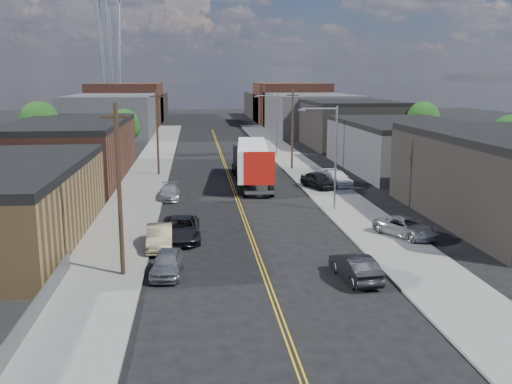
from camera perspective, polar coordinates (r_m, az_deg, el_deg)
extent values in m
plane|color=black|center=(82.96, -3.41, 3.50)|extent=(260.00, 260.00, 0.00)
cube|color=gold|center=(68.15, -2.79, 1.79)|extent=(0.32, 120.00, 0.01)
cube|color=slate|center=(68.25, -10.78, 1.67)|extent=(5.00, 140.00, 0.15)
cube|color=slate|center=(69.34, 5.08, 1.98)|extent=(5.00, 140.00, 0.15)
cube|color=#4E2A1F|center=(68.08, -18.10, 3.78)|extent=(12.00, 26.00, 6.00)
cube|color=black|center=(67.76, -18.27, 6.54)|extent=(12.00, 26.00, 0.60)
cube|color=navy|center=(46.87, 18.01, 1.31)|extent=(0.30, 20.00, 0.80)
cube|color=#353538|center=(73.36, 14.61, 4.28)|extent=(14.00, 24.00, 5.50)
cube|color=black|center=(73.06, 14.73, 6.66)|extent=(14.00, 24.00, 0.60)
cube|color=black|center=(97.91, 9.27, 6.63)|extent=(14.00, 22.00, 7.00)
cube|color=black|center=(97.68, 9.34, 8.85)|extent=(14.00, 22.00, 0.60)
cube|color=#353538|center=(118.41, -14.08, 7.48)|extent=(16.00, 30.00, 8.00)
cube|color=#353538|center=(119.73, 5.42, 7.81)|extent=(16.00, 30.00, 8.00)
cube|color=#4E2A1F|center=(143.14, -12.76, 8.56)|extent=(16.00, 26.00, 10.00)
cube|color=#4E2A1F|center=(144.23, 3.42, 8.83)|extent=(16.00, 26.00, 10.00)
cube|color=black|center=(163.07, -11.95, 8.37)|extent=(16.00, 40.00, 7.00)
cube|color=black|center=(164.03, 2.25, 8.62)|extent=(16.00, 40.00, 7.00)
cylinder|color=gray|center=(133.37, -14.31, 12.60)|extent=(0.80, 0.80, 30.00)
cylinder|color=gray|center=(131.88, -15.19, 12.58)|extent=(1.94, 1.94, 29.98)
cylinder|color=gray|center=(131.40, -13.64, 12.66)|extent=(1.94, 1.94, 29.98)
cylinder|color=gray|center=(135.36, -14.96, 12.55)|extent=(1.94, 1.94, 29.98)
cylinder|color=gray|center=(134.89, -13.45, 12.62)|extent=(1.94, 1.94, 29.98)
cylinder|color=gray|center=(49.05, 7.97, 3.25)|extent=(0.18, 0.18, 9.00)
cylinder|color=gray|center=(48.29, 6.37, 8.29)|extent=(3.00, 0.12, 0.12)
cube|color=gray|center=(48.00, 4.60, 8.19)|extent=(0.60, 0.25, 0.18)
cylinder|color=gray|center=(83.23, 2.10, 6.65)|extent=(0.18, 0.18, 9.00)
cylinder|color=gray|center=(82.79, 1.08, 9.61)|extent=(3.00, 0.12, 0.12)
cube|color=gray|center=(82.61, 0.03, 9.54)|extent=(0.60, 0.25, 0.18)
cylinder|color=black|center=(32.99, -13.51, -0.02)|extent=(0.26, 0.26, 10.00)
cube|color=black|center=(32.44, -13.85, 7.28)|extent=(1.60, 0.12, 0.12)
cylinder|color=black|center=(67.52, -9.83, 5.82)|extent=(0.26, 0.26, 10.00)
cube|color=black|center=(67.26, -9.95, 9.38)|extent=(1.60, 0.12, 0.12)
cylinder|color=black|center=(71.41, 3.65, 6.26)|extent=(0.26, 0.26, 10.00)
cube|color=black|center=(71.16, 3.69, 9.63)|extent=(1.60, 0.12, 0.12)
cube|color=slate|center=(28.76, -21.39, -11.36)|extent=(0.02, 16.00, 1.20)
cube|color=slate|center=(28.55, -21.48, -10.25)|extent=(0.05, 16.00, 0.05)
cylinder|color=black|center=(80.18, -20.69, 4.13)|extent=(0.36, 0.36, 4.50)
sphere|color=#183A0F|center=(79.85, -20.87, 6.69)|extent=(5.04, 5.04, 5.04)
sphere|color=#183A0F|center=(80.06, -20.35, 6.09)|extent=(3.96, 3.96, 3.96)
sphere|color=#183A0F|center=(79.64, -21.26, 6.20)|extent=(3.60, 3.60, 3.60)
cylinder|color=black|center=(85.22, -12.97, 4.71)|extent=(0.36, 0.36, 3.75)
sphere|color=#183A0F|center=(84.94, -13.06, 6.72)|extent=(4.20, 4.20, 4.20)
sphere|color=#183A0F|center=(85.22, -12.61, 6.24)|extent=(3.30, 3.30, 3.30)
sphere|color=#183A0F|center=(84.64, -13.41, 6.33)|extent=(3.00, 3.00, 3.00)
cylinder|color=black|center=(67.91, 23.89, 2.49)|extent=(0.36, 0.36, 4.00)
sphere|color=#183A0F|center=(67.54, 24.11, 5.17)|extent=(4.48, 4.48, 4.48)
sphere|color=#183A0F|center=(67.00, 23.87, 4.67)|extent=(3.20, 3.20, 3.20)
cylinder|color=black|center=(89.30, 16.26, 5.00)|extent=(0.36, 0.36, 4.25)
sphere|color=#183A0F|center=(89.01, 16.38, 7.17)|extent=(4.76, 4.76, 4.76)
sphere|color=#183A0F|center=(89.57, 16.63, 6.63)|extent=(3.74, 3.74, 3.74)
sphere|color=#183A0F|center=(88.49, 16.15, 6.77)|extent=(3.40, 3.40, 3.40)
cube|color=silver|center=(60.30, -0.39, 3.36)|extent=(4.10, 13.74, 3.16)
cube|color=#B3150D|center=(53.65, 0.34, 2.36)|extent=(2.95, 0.38, 3.18)
cube|color=gray|center=(54.06, 0.33, -0.06)|extent=(2.83, 0.84, 0.25)
cube|color=black|center=(68.70, -1.09, 3.35)|extent=(3.12, 3.84, 3.50)
cylinder|color=black|center=(55.44, 0.17, 0.17)|extent=(3.02, 1.38, 1.13)
cylinder|color=black|center=(68.87, -1.09, 2.37)|extent=(2.91, 1.37, 1.13)
imported|color=gray|center=(33.84, -8.89, -7.04)|extent=(2.03, 4.38, 1.45)
imported|color=#938560|center=(39.00, -9.61, -4.48)|extent=(1.85, 4.85, 1.58)
imported|color=black|center=(40.86, -7.49, -3.67)|extent=(2.74, 5.77, 1.59)
imported|color=#A2A5A7|center=(54.67, -8.65, -0.02)|extent=(1.90, 4.59, 1.33)
imported|color=black|center=(33.12, 9.88, -7.44)|extent=(2.11, 4.71, 1.50)
imported|color=#9EA0A3|center=(42.23, 14.76, -3.41)|extent=(4.32, 5.40, 1.36)
imported|color=white|center=(60.88, 8.12, 1.37)|extent=(2.69, 5.30, 1.47)
imported|color=black|center=(59.14, 6.25, 1.20)|extent=(3.49, 5.13, 1.62)
imported|color=black|center=(65.65, -0.82, 2.14)|extent=(3.11, 6.01, 1.62)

